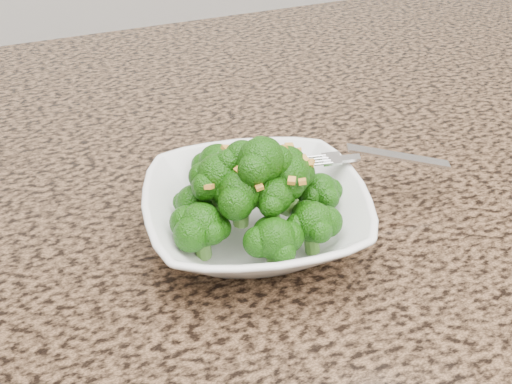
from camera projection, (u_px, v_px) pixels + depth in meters
name	position (u px, v px, depth m)	size (l,w,h in m)	color
granite_counter	(300.00, 194.00, 0.68)	(1.64, 1.04, 0.03)	brown
bowl	(256.00, 215.00, 0.58)	(0.20, 0.20, 0.05)	white
broccoli_pile	(256.00, 159.00, 0.55)	(0.18, 0.18, 0.07)	#195509
garlic_topping	(256.00, 119.00, 0.53)	(0.11, 0.11, 0.01)	gold
fork	(353.00, 158.00, 0.61)	(0.17, 0.03, 0.01)	silver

